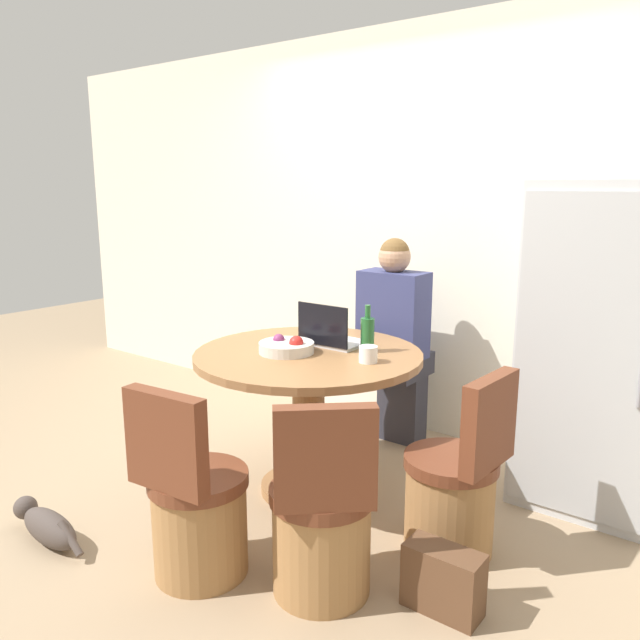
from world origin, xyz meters
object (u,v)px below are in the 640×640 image
(dining_table, at_px, (308,391))
(fruit_bowl, at_px, (287,347))
(chair_right_side, at_px, (454,493))
(chair_near_camera, at_px, (196,512))
(person_seated, at_px, (396,336))
(bottle, at_px, (367,334))
(laptop, at_px, (332,337))
(handbag, at_px, (443,580))
(chair_near_right_corner, at_px, (322,529))
(cat, at_px, (47,525))
(refrigerator, at_px, (607,349))

(dining_table, distance_m, fruit_bowl, 0.26)
(chair_right_side, xyz_separation_m, chair_near_camera, (-0.78, -0.80, 0.00))
(person_seated, relative_size, bottle, 5.36)
(laptop, height_order, handbag, laptop)
(chair_near_right_corner, xyz_separation_m, cat, (-1.23, -0.47, -0.20))
(laptop, bearing_deg, cat, 62.72)
(bottle, distance_m, handbag, 1.24)
(laptop, relative_size, fruit_bowl, 1.12)
(cat, bearing_deg, laptop, -115.72)
(dining_table, bearing_deg, laptop, 84.74)
(handbag, bearing_deg, person_seated, 127.36)
(bottle, relative_size, cat, 0.45)
(fruit_bowl, distance_m, bottle, 0.42)
(chair_right_side, xyz_separation_m, laptop, (-0.85, 0.24, 0.54))
(chair_near_camera, height_order, bottle, bottle)
(refrigerator, bearing_deg, dining_table, -146.73)
(chair_right_side, height_order, laptop, laptop)
(chair_right_side, height_order, handbag, chair_right_side)
(chair_near_camera, height_order, person_seated, person_seated)
(bottle, bearing_deg, chair_near_right_corner, -68.02)
(chair_near_right_corner, height_order, handbag, chair_near_right_corner)
(handbag, bearing_deg, laptop, 147.56)
(dining_table, relative_size, chair_near_right_corner, 1.39)
(dining_table, xyz_separation_m, bottle, (0.24, 0.19, 0.30))
(chair_right_side, xyz_separation_m, fruit_bowl, (-0.94, -0.02, 0.52))
(bottle, bearing_deg, fruit_bowl, -140.08)
(dining_table, bearing_deg, handbag, -24.09)
(chair_right_side, bearing_deg, refrigerator, 160.16)
(dining_table, xyz_separation_m, laptop, (0.02, 0.18, 0.26))
(refrigerator, bearing_deg, cat, -134.45)
(chair_near_camera, xyz_separation_m, laptop, (-0.07, 1.04, 0.54))
(dining_table, bearing_deg, refrigerator, 33.27)
(laptop, height_order, bottle, bottle)
(dining_table, xyz_separation_m, chair_near_right_corner, (0.58, -0.65, -0.28))
(fruit_bowl, bearing_deg, handbag, -18.95)
(handbag, bearing_deg, refrigerator, 79.56)
(chair_near_camera, relative_size, person_seated, 0.65)
(person_seated, height_order, handbag, person_seated)
(bottle, height_order, cat, bottle)
(fruit_bowl, xyz_separation_m, handbag, (1.09, -0.37, -0.67))
(refrigerator, distance_m, person_seated, 1.20)
(person_seated, relative_size, cat, 2.44)
(handbag, bearing_deg, chair_near_right_corner, -156.06)
(bottle, distance_m, cat, 1.76)
(chair_near_camera, bearing_deg, bottle, -104.03)
(fruit_bowl, bearing_deg, chair_right_side, 1.34)
(chair_near_right_corner, relative_size, person_seated, 0.65)
(dining_table, height_order, chair_near_right_corner, chair_near_right_corner)
(fruit_bowl, bearing_deg, dining_table, 46.12)
(chair_right_side, bearing_deg, chair_near_camera, -40.38)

